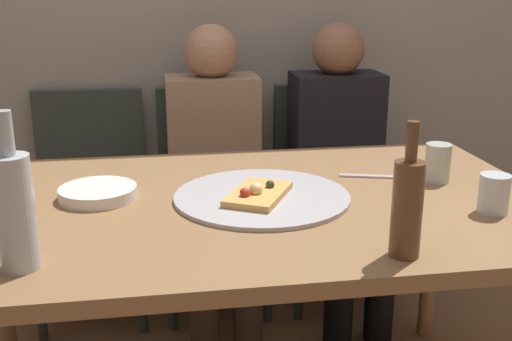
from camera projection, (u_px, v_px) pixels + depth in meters
The scene contains 14 objects.
dining_table at pixel (244, 224), 1.68m from camera, with size 1.67×1.00×0.76m.
pizza_tray at pixel (262, 197), 1.67m from camera, with size 0.48×0.48×0.01m, color #ADADB2.
pizza_slice_last at pixel (258, 193), 1.64m from camera, with size 0.22×0.26×0.05m.
wine_bottle at pixel (407, 206), 1.29m from camera, with size 0.07×0.07×0.29m.
beer_bottle at pixel (15, 209), 1.23m from camera, with size 0.08×0.08×0.33m.
tumbler_near at pixel (438, 163), 1.80m from camera, with size 0.07×0.07×0.11m, color #B7C6BC.
wine_glass at pixel (494, 194), 1.56m from camera, with size 0.08×0.08×0.10m, color silver.
plate_stack at pixel (98, 193), 1.67m from camera, with size 0.21×0.21×0.03m, color white.
table_knife at pixel (376, 176), 1.85m from camera, with size 0.22×0.02×0.01m, color #B7B7BC.
chair_left at pixel (91, 189), 2.51m from camera, with size 0.44×0.44×0.90m.
chair_middle at pixel (213, 183), 2.58m from camera, with size 0.44×0.44×0.90m.
chair_right at pixel (329, 177), 2.66m from camera, with size 0.44×0.44×0.90m.
guest_in_sweater at pixel (215, 164), 2.40m from camera, with size 0.36×0.56×1.17m.
guest_in_beanie at pixel (341, 158), 2.48m from camera, with size 0.36×0.56×1.17m.
Camera 1 is at (-0.22, -1.55, 1.32)m, focal length 43.20 mm.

